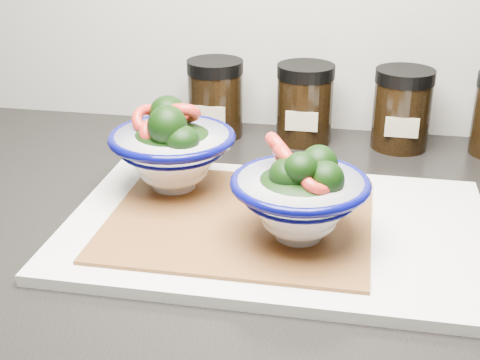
% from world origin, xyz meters
% --- Properties ---
extents(countertop, '(3.50, 0.60, 0.04)m').
position_xyz_m(countertop, '(0.00, 1.45, 0.88)').
color(countertop, black).
rests_on(countertop, cabinet).
extents(cutting_board, '(0.45, 0.30, 0.01)m').
position_xyz_m(cutting_board, '(-0.12, 1.40, 0.91)').
color(cutting_board, silver).
rests_on(cutting_board, countertop).
extents(bamboo_mat, '(0.28, 0.24, 0.00)m').
position_xyz_m(bamboo_mat, '(-0.16, 1.40, 0.91)').
color(bamboo_mat, '#9B602E').
rests_on(bamboo_mat, cutting_board).
extents(bowl_left, '(0.15, 0.15, 0.11)m').
position_xyz_m(bowl_left, '(-0.25, 1.47, 0.96)').
color(bowl_left, white).
rests_on(bowl_left, bamboo_mat).
extents(bowl_right, '(0.14, 0.14, 0.11)m').
position_xyz_m(bowl_right, '(-0.09, 1.37, 0.96)').
color(bowl_right, white).
rests_on(bowl_right, bamboo_mat).
extents(spice_jar_a, '(0.08, 0.08, 0.11)m').
position_xyz_m(spice_jar_a, '(-0.25, 1.69, 0.96)').
color(spice_jar_a, black).
rests_on(spice_jar_a, countertop).
extents(spice_jar_b, '(0.08, 0.08, 0.11)m').
position_xyz_m(spice_jar_b, '(-0.12, 1.69, 0.96)').
color(spice_jar_b, black).
rests_on(spice_jar_b, countertop).
extents(spice_jar_c, '(0.08, 0.08, 0.11)m').
position_xyz_m(spice_jar_c, '(0.02, 1.69, 0.96)').
color(spice_jar_c, black).
rests_on(spice_jar_c, countertop).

